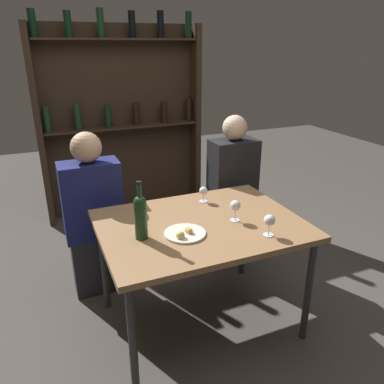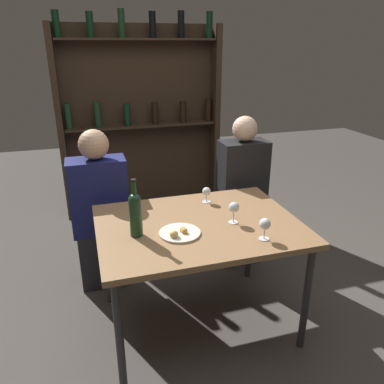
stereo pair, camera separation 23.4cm
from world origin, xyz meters
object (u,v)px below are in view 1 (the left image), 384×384
Objects in this scene: wine_bottle at (141,215)px; food_plate_0 at (185,233)px; wine_glass_0 at (269,221)px; wine_glass_2 at (235,206)px; seated_person_left at (94,220)px; wine_glass_1 at (203,192)px; seated_person_right at (232,195)px.

food_plate_0 is at bearing -14.88° from wine_bottle.
wine_glass_0 is 0.26m from wine_glass_2.
wine_bottle is 0.79m from seated_person_left.
wine_glass_0 is at bearing -23.08° from food_plate_0.
wine_glass_1 is 0.46× the size of food_plate_0.
wine_glass_0 is 0.10× the size of seated_person_left.
wine_glass_0 reaches higher than wine_glass_1.
wine_bottle is 0.28× the size of seated_person_left.
wine_glass_0 is 0.53× the size of food_plate_0.
seated_person_left is (-0.76, 0.71, -0.27)m from wine_glass_2.
seated_person_left reaches higher than wine_glass_2.
seated_person_left is 0.97× the size of seated_person_right.
seated_person_left reaches higher than wine_bottle.
wine_glass_1 is at bearing -27.54° from seated_person_left.
wine_glass_2 is 0.56× the size of food_plate_0.
wine_glass_1 is at bearing -139.60° from seated_person_right.
seated_person_right is (1.13, -0.00, 0.02)m from seated_person_left.
wine_glass_1 is 0.35m from wine_glass_2.
seated_person_right is (0.73, 0.76, -0.17)m from food_plate_0.
wine_bottle is 0.27× the size of seated_person_right.
wine_bottle is 0.72m from wine_glass_0.
wine_bottle reaches higher than wine_glass_2.
wine_glass_2 reaches higher than wine_glass_0.
wine_glass_2 reaches higher than food_plate_0.
seated_person_right reaches higher than wine_glass_0.
wine_glass_0 reaches higher than food_plate_0.
wine_glass_2 is at bearing -80.74° from wine_glass_1.
seated_person_left is (-0.40, 0.76, -0.18)m from food_plate_0.
wine_glass_1 is at bearing 99.26° from wine_glass_2.
seated_person_right reaches higher than seated_person_left.
wine_glass_1 is 0.61m from seated_person_right.
wine_glass_0 is at bearing -76.47° from wine_glass_1.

